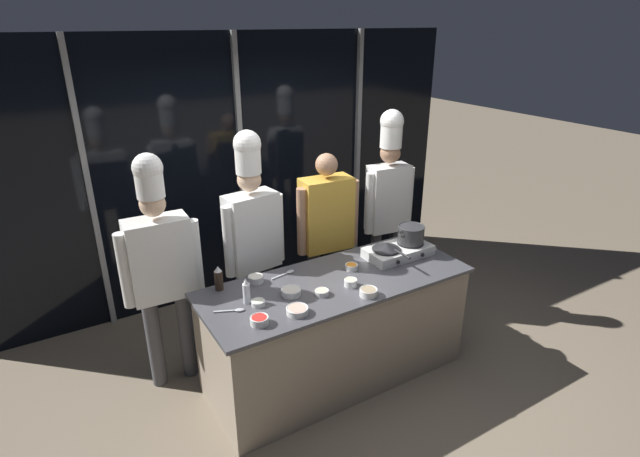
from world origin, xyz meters
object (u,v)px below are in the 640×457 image
prep_bowl_chicken (322,292)px  serving_spoon_solid (287,273)px  prep_bowl_onion (291,291)px  chef_head (160,260)px  squeeze_bottle_soy (219,278)px  prep_bowl_noodles (351,282)px  prep_bowl_bean_sprouts (258,303)px  portable_stove (398,251)px  prep_bowl_carrots (351,266)px  stock_pot (411,234)px  prep_bowl_mushrooms (368,292)px  frying_pan (387,247)px  prep_bowl_garlic (256,279)px  squeeze_bottle_clear (246,291)px  chef_sous (252,230)px  serving_spoon_slotted (235,310)px  person_guest (326,227)px  chef_line (388,194)px  prep_bowl_bell_pepper (259,320)px  prep_bowl_shrimp (297,310)px

prep_bowl_chicken → serving_spoon_solid: 0.43m
prep_bowl_onion → chef_head: bearing=138.7°
squeeze_bottle_soy → prep_bowl_noodles: (0.88, -0.47, -0.06)m
prep_bowl_chicken → prep_bowl_bean_sprouts: size_ratio=1.04×
portable_stove → prep_bowl_carrots: 0.49m
prep_bowl_carrots → prep_bowl_noodles: 0.28m
stock_pot → prep_bowl_bean_sprouts: stock_pot is taller
prep_bowl_mushrooms → serving_spoon_solid: size_ratio=0.60×
frying_pan → prep_bowl_chicken: 0.81m
chef_head → prep_bowl_garlic: bearing=152.1°
prep_bowl_chicken → prep_bowl_garlic: (-0.34, 0.43, 0.01)m
prep_bowl_noodles → prep_bowl_garlic: 0.73m
stock_pot → squeeze_bottle_clear: size_ratio=1.33×
squeeze_bottle_clear → chef_sous: chef_sous is taller
serving_spoon_slotted → chef_head: (-0.32, 0.66, 0.19)m
squeeze_bottle_soy → person_guest: person_guest is taller
prep_bowl_carrots → frying_pan: bearing=-0.7°
portable_stove → serving_spoon_slotted: (-1.54, -0.10, -0.04)m
prep_bowl_carrots → chef_line: 1.14m
stock_pot → serving_spoon_solid: size_ratio=1.15×
prep_bowl_onion → serving_spoon_solid: prep_bowl_onion is taller
serving_spoon_solid → squeeze_bottle_clear: bearing=-152.1°
serving_spoon_solid → squeeze_bottle_soy: bearing=175.4°
prep_bowl_onion → prep_bowl_chicken: bearing=-31.2°
prep_bowl_bell_pepper → prep_bowl_shrimp: 0.28m
squeeze_bottle_soy → frying_pan: bearing=-10.3°
chef_line → chef_head: bearing=9.4°
stock_pot → serving_spoon_slotted: 1.69m
prep_bowl_bell_pepper → prep_bowl_bean_sprouts: (0.09, 0.22, -0.01)m
prep_bowl_bean_sprouts → serving_spoon_slotted: (-0.17, 0.01, -0.01)m
portable_stove → frying_pan: size_ratio=1.37×
prep_bowl_onion → chef_line: size_ratio=0.07×
prep_bowl_chicken → squeeze_bottle_soy: bearing=142.8°
prep_bowl_bean_sprouts → chef_head: bearing=126.1°
chef_head → prep_bowl_carrots: bearing=159.8°
squeeze_bottle_clear → chef_sous: size_ratio=0.10×
prep_bowl_bell_pepper → prep_bowl_mushrooms: same height
portable_stove → person_guest: 0.70m
prep_bowl_onion → prep_bowl_carrots: 0.62m
squeeze_bottle_soy → prep_bowl_shrimp: (0.34, -0.60, -0.07)m
portable_stove → serving_spoon_solid: size_ratio=2.58×
frying_pan → prep_bowl_chicken: (-0.77, -0.22, -0.10)m
chef_head → prep_bowl_onion: bearing=140.9°
serving_spoon_slotted → person_guest: size_ratio=0.12×
chef_head → chef_line: size_ratio=0.95×
squeeze_bottle_soy → prep_bowl_noodles: squeeze_bottle_soy is taller
prep_bowl_onion → prep_bowl_chicken: prep_bowl_onion is taller
prep_bowl_bean_sprouts → prep_bowl_carrots: (0.88, 0.11, 0.01)m
prep_bowl_shrimp → serving_spoon_slotted: (-0.36, 0.25, -0.02)m
serving_spoon_solid → chef_line: (1.37, 0.46, 0.29)m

